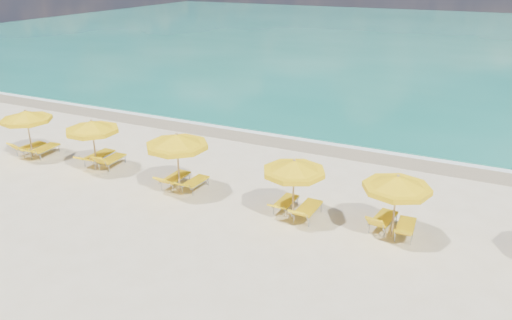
% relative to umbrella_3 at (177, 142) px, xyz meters
% --- Properties ---
extents(ground_plane, '(120.00, 120.00, 0.00)m').
position_rel_umbrella_3_xyz_m(ground_plane, '(2.56, 0.19, -2.11)').
color(ground_plane, beige).
extents(ocean, '(120.00, 80.00, 0.30)m').
position_rel_umbrella_3_xyz_m(ocean, '(2.56, 48.19, -2.11)').
color(ocean, '#136C5B').
rests_on(ocean, ground).
extents(wet_sand_band, '(120.00, 2.60, 0.01)m').
position_rel_umbrella_3_xyz_m(wet_sand_band, '(2.56, 7.59, -2.11)').
color(wet_sand_band, tan).
rests_on(wet_sand_band, ground).
extents(foam_line, '(120.00, 1.20, 0.03)m').
position_rel_umbrella_3_xyz_m(foam_line, '(2.56, 8.39, -2.11)').
color(foam_line, white).
rests_on(foam_line, ground).
extents(whitecap_near, '(14.00, 0.36, 0.05)m').
position_rel_umbrella_3_xyz_m(whitecap_near, '(-3.44, 17.19, -2.11)').
color(whitecap_near, white).
rests_on(whitecap_near, ground).
extents(whitecap_far, '(18.00, 0.30, 0.05)m').
position_rel_umbrella_3_xyz_m(whitecap_far, '(10.56, 24.19, -2.11)').
color(whitecap_far, white).
rests_on(whitecap_far, ground).
extents(umbrella_1, '(2.65, 2.65, 2.30)m').
position_rel_umbrella_3_xyz_m(umbrella_1, '(-8.41, 0.23, -0.15)').
color(umbrella_1, tan).
rests_on(umbrella_1, ground).
extents(umbrella_2, '(2.96, 2.96, 2.32)m').
position_rel_umbrella_3_xyz_m(umbrella_2, '(-4.56, 0.30, -0.14)').
color(umbrella_2, tan).
rests_on(umbrella_2, ground).
extents(umbrella_3, '(3.09, 3.09, 2.48)m').
position_rel_umbrella_3_xyz_m(umbrella_3, '(0.00, 0.00, 0.00)').
color(umbrella_3, tan).
rests_on(umbrella_3, ground).
extents(umbrella_4, '(2.35, 2.35, 2.26)m').
position_rel_umbrella_3_xyz_m(umbrella_4, '(4.85, -0.04, -0.19)').
color(umbrella_4, tan).
rests_on(umbrella_4, ground).
extents(umbrella_5, '(2.43, 2.43, 2.25)m').
position_rel_umbrella_3_xyz_m(umbrella_5, '(8.31, 0.15, -0.19)').
color(umbrella_5, tan).
rests_on(umbrella_5, ground).
extents(lounger_1_left, '(0.73, 1.74, 0.83)m').
position_rel_umbrella_3_xyz_m(lounger_1_left, '(-8.81, 0.46, -1.89)').
color(lounger_1_left, '#A5A8AD').
rests_on(lounger_1_left, ground).
extents(lounger_1_right, '(0.74, 1.93, 0.72)m').
position_rel_umbrella_3_xyz_m(lounger_1_right, '(-7.95, 0.53, -1.89)').
color(lounger_1_right, '#A5A8AD').
rests_on(lounger_1_right, ground).
extents(lounger_2_left, '(0.70, 2.03, 0.75)m').
position_rel_umbrella_3_xyz_m(lounger_2_left, '(-4.98, 0.90, -1.87)').
color(lounger_2_left, '#A5A8AD').
rests_on(lounger_2_left, ground).
extents(lounger_2_right, '(0.71, 1.76, 0.85)m').
position_rel_umbrella_3_xyz_m(lounger_2_right, '(-4.18, 0.85, -1.89)').
color(lounger_2_right, '#A5A8AD').
rests_on(lounger_2_right, ground).
extents(lounger_3_left, '(0.63, 1.83, 0.80)m').
position_rel_umbrella_3_xyz_m(lounger_3_left, '(-0.47, 0.37, -1.89)').
color(lounger_3_left, '#A5A8AD').
rests_on(lounger_3_left, ground).
extents(lounger_3_right, '(0.63, 1.73, 0.67)m').
position_rel_umbrella_3_xyz_m(lounger_3_right, '(0.43, 0.44, -1.91)').
color(lounger_3_right, '#A5A8AD').
rests_on(lounger_3_right, ground).
extents(lounger_4_left, '(0.60, 1.71, 0.65)m').
position_rel_umbrella_3_xyz_m(lounger_4_left, '(4.39, 0.38, -1.91)').
color(lounger_4_left, '#A5A8AD').
rests_on(lounger_4_left, ground).
extents(lounger_4_right, '(0.68, 1.89, 0.80)m').
position_rel_umbrella_3_xyz_m(lounger_4_right, '(5.35, 0.13, -1.88)').
color(lounger_4_right, '#A5A8AD').
rests_on(lounger_4_right, ground).
extents(lounger_5_left, '(0.82, 1.80, 0.85)m').
position_rel_umbrella_3_xyz_m(lounger_5_left, '(7.92, 0.56, -1.89)').
color(lounger_5_left, '#A5A8AD').
rests_on(lounger_5_left, ground).
extents(lounger_5_right, '(0.66, 1.75, 0.74)m').
position_rel_umbrella_3_xyz_m(lounger_5_right, '(8.71, 0.38, -1.90)').
color(lounger_5_right, '#A5A8AD').
rests_on(lounger_5_right, ground).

